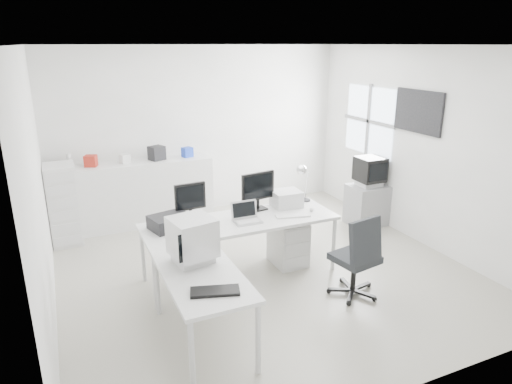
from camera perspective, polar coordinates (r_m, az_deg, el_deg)
name	(u,v)px	position (r m, az deg, el deg)	size (l,w,h in m)	color
floor	(262,269)	(6.07, 0.78, -9.55)	(5.00, 5.00, 0.01)	beige
ceiling	(263,45)	(5.38, 0.91, 17.92)	(5.00, 5.00, 0.01)	white
back_wall	(201,131)	(7.84, -6.93, 7.56)	(5.00, 0.02, 2.80)	white
left_wall	(37,191)	(5.08, -25.67, 0.08)	(0.02, 5.00, 2.80)	white
right_wall	(421,147)	(6.96, 19.94, 5.27)	(0.02, 5.00, 2.80)	white
window	(369,121)	(7.80, 13.92, 8.60)	(0.02, 1.20, 1.10)	white
wall_picture	(418,111)	(6.93, 19.63, 9.47)	(0.04, 0.90, 0.60)	black
main_desk	(241,248)	(5.76, -1.93, -7.00)	(2.40, 0.80, 0.75)	silver
side_desk	(203,307)	(4.60, -6.70, -14.11)	(0.70, 1.40, 0.75)	silver
drawer_pedestal	(288,242)	(6.10, 4.03, -6.30)	(0.40, 0.50, 0.60)	silver
inkjet_printer	(170,222)	(5.44, -10.73, -3.69)	(0.44, 0.34, 0.16)	black
lcd_monitor_small	(190,201)	(5.58, -8.21, -1.17)	(0.38, 0.22, 0.48)	black
lcd_monitor_large	(258,192)	(5.87, 0.25, 0.05)	(0.48, 0.19, 0.49)	black
laptop	(247,213)	(5.50, -1.11, -2.68)	(0.34, 0.36, 0.23)	#B7B7BA
white_keyboard	(293,216)	(5.74, 4.62, -2.96)	(0.44, 0.13, 0.02)	silver
white_mouse	(311,210)	(5.92, 6.95, -2.20)	(0.05, 0.05, 0.05)	silver
laser_printer	(286,199)	(6.06, 3.81, -0.83)	(0.37, 0.32, 0.21)	#BDBDBD
desk_lamp	(307,184)	(6.25, 6.34, 0.97)	(0.16, 0.16, 0.48)	silver
crt_monitor	(193,241)	(4.53, -7.94, -6.06)	(0.39, 0.39, 0.45)	#B7B7BA
black_keyboard	(215,291)	(4.07, -5.15, -12.25)	(0.43, 0.17, 0.03)	black
office_chair	(355,254)	(5.40, 12.29, -7.60)	(0.59, 0.59, 1.03)	#26292B
tv_cabinet	(367,205)	(7.61, 13.72, -1.54)	(0.60, 0.49, 0.65)	gray
crt_tv	(370,172)	(7.45, 14.04, 2.46)	(0.50, 0.48, 0.45)	black
sideboard	(147,192)	(7.58, -13.46, -0.05)	(2.09, 0.52, 1.04)	silver
clutter_box_a	(91,161)	(7.33, -19.95, 3.67)	(0.17, 0.15, 0.17)	maroon
clutter_box_b	(125,159)	(7.38, -16.08, 4.03)	(0.14, 0.12, 0.14)	silver
clutter_box_c	(157,153)	(7.45, -12.31, 4.78)	(0.22, 0.20, 0.22)	black
clutter_box_d	(187,152)	(7.57, -8.58, 4.95)	(0.16, 0.14, 0.16)	#1938B2
clutter_bottle	(69,161)	(7.35, -22.33, 3.64)	(0.07, 0.07, 0.22)	silver
filing_cabinet	(64,205)	(7.16, -22.93, -1.45)	(0.42, 0.50, 1.19)	silver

